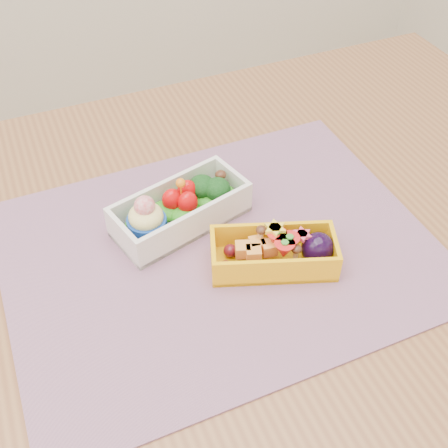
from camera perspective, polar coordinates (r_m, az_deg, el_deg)
name	(u,v)px	position (r m, az deg, el deg)	size (l,w,h in m)	color
table	(214,302)	(0.77, -1.01, -7.87)	(1.20, 0.80, 0.75)	brown
placemat	(220,250)	(0.70, -0.41, -2.69)	(0.52, 0.40, 0.00)	gray
bento_white	(180,209)	(0.72, -4.47, 1.50)	(0.19, 0.12, 0.07)	silver
bento_yellow	(276,252)	(0.67, 5.32, -2.86)	(0.16, 0.11, 0.05)	#F4AE0C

